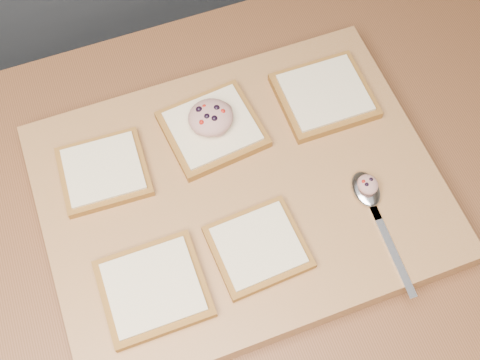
% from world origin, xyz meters
% --- Properties ---
extents(island_counter, '(2.00, 0.80, 0.90)m').
position_xyz_m(island_counter, '(0.00, 0.00, 0.45)').
color(island_counter, slate).
rests_on(island_counter, ground).
extents(cutting_board, '(0.52, 0.40, 0.04)m').
position_xyz_m(cutting_board, '(0.14, 0.06, 0.92)').
color(cutting_board, '#A37346').
rests_on(cutting_board, island_counter).
extents(bread_far_left, '(0.12, 0.11, 0.02)m').
position_xyz_m(bread_far_left, '(-0.03, 0.14, 0.95)').
color(bread_far_left, brown).
rests_on(bread_far_left, cutting_board).
extents(bread_far_center, '(0.14, 0.13, 0.02)m').
position_xyz_m(bread_far_center, '(0.13, 0.15, 0.95)').
color(bread_far_center, brown).
rests_on(bread_far_center, cutting_board).
extents(bread_far_right, '(0.13, 0.12, 0.02)m').
position_xyz_m(bread_far_right, '(0.30, 0.15, 0.95)').
color(bread_far_right, brown).
rests_on(bread_far_right, cutting_board).
extents(bread_near_left, '(0.13, 0.12, 0.02)m').
position_xyz_m(bread_near_left, '(-0.01, -0.03, 0.95)').
color(bread_near_left, brown).
rests_on(bread_near_left, cutting_board).
extents(bread_near_center, '(0.12, 0.11, 0.02)m').
position_xyz_m(bread_near_center, '(0.13, -0.03, 0.95)').
color(bread_near_center, brown).
rests_on(bread_near_center, cutting_board).
extents(tuna_salad_dollop, '(0.06, 0.06, 0.03)m').
position_xyz_m(tuna_salad_dollop, '(0.13, 0.16, 0.97)').
color(tuna_salad_dollop, tan).
rests_on(tuna_salad_dollop, bread_far_center).
extents(spoon, '(0.04, 0.18, 0.01)m').
position_xyz_m(spoon, '(0.29, -0.01, 0.95)').
color(spoon, silver).
rests_on(spoon, cutting_board).
extents(spoon_salad, '(0.03, 0.03, 0.02)m').
position_xyz_m(spoon_salad, '(0.29, -0.00, 0.96)').
color(spoon_salad, tan).
rests_on(spoon_salad, spoon).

